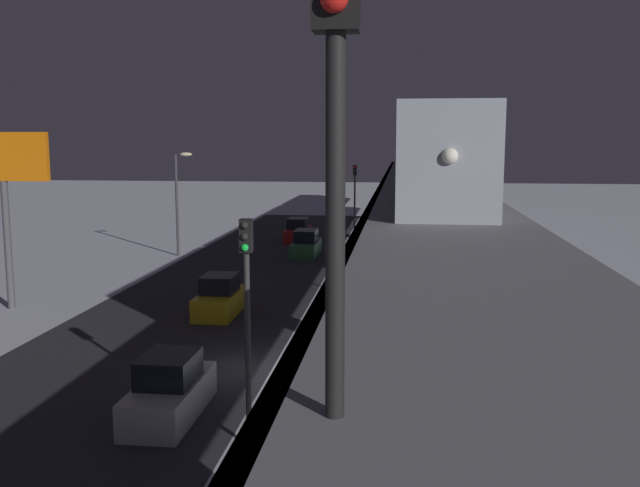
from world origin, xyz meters
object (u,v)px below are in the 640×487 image
object	(u,v)px
sedan_red	(298,232)
sedan_green_2	(306,246)
rail_signal	(336,81)
sedan_silver	(170,391)
subway_train	(419,147)
traffic_light_near	(247,300)
traffic_light_far	(355,190)
traffic_light_mid	(329,216)
sedan_yellow	(220,298)
commercial_billboard	(3,174)

from	to	relation	value
sedan_red	sedan_green_2	bearing A→B (deg)	-77.03
rail_signal	sedan_silver	bearing A→B (deg)	-65.77
subway_train	rail_signal	size ratio (longest dim) A/B	18.52
subway_train	traffic_light_near	bearing A→B (deg)	81.90
traffic_light_far	sedan_red	bearing A→B (deg)	26.28
rail_signal	sedan_red	bearing A→B (deg)	-81.07
traffic_light_near	traffic_light_mid	world-z (taller)	same
traffic_light_near	sedan_green_2	bearing A→B (deg)	-84.90
sedan_green_2	sedan_yellow	bearing A→B (deg)	-95.75
sedan_red	traffic_light_near	distance (m)	40.73
sedan_red	traffic_light_mid	xyz separation A→B (m)	(-4.70, 19.00, 3.41)
traffic_light_far	commercial_billboard	distance (m)	32.26
sedan_silver	sedan_green_2	bearing A→B (deg)	90.00
sedan_green_2	traffic_light_mid	xyz separation A→B (m)	(-2.90, 11.18, 3.40)
rail_signal	commercial_billboard	distance (m)	33.36
subway_train	commercial_billboard	distance (m)	31.52
rail_signal	traffic_light_mid	world-z (taller)	rail_signal
subway_train	traffic_light_far	xyz separation A→B (m)	(5.41, -4.62, -3.78)
subway_train	traffic_light_far	size ratio (longest dim) A/B	11.57
sedan_green_2	sedan_silver	bearing A→B (deg)	-90.00
sedan_yellow	traffic_light_far	bearing A→B (deg)	80.48
traffic_light_mid	traffic_light_far	distance (m)	21.32
subway_train	sedan_red	xyz separation A→B (m)	(10.11, -2.30, -7.19)
subway_train	rail_signal	bearing A→B (deg)	87.99
sedan_green_2	traffic_light_far	xyz separation A→B (m)	(-2.90, -10.14, 3.40)
traffic_light_near	commercial_billboard	bearing A→B (deg)	-42.97
sedan_red	traffic_light_far	distance (m)	6.25
sedan_green_2	traffic_light_near	distance (m)	32.80
sedan_silver	traffic_light_mid	xyz separation A→B (m)	(-2.90, -19.51, 3.40)
subway_train	commercial_billboard	size ratio (longest dim) A/B	8.32
sedan_silver	commercial_billboard	xyz separation A→B (m)	(12.67, -12.69, 6.03)
sedan_red	sedan_silver	size ratio (longest dim) A/B	1.04
traffic_light_mid	commercial_billboard	bearing A→B (deg)	23.64
sedan_red	sedan_green_2	xyz separation A→B (m)	(-1.80, 7.81, 0.01)
sedan_green_2	sedan_yellow	xyz separation A→B (m)	(1.80, 17.89, 0.00)
traffic_light_mid	sedan_yellow	bearing A→B (deg)	54.98
sedan_silver	sedan_yellow	distance (m)	12.93
traffic_light_near	traffic_light_far	bearing A→B (deg)	-90.00
traffic_light_far	sedan_green_2	bearing A→B (deg)	74.03
rail_signal	sedan_silver	distance (m)	17.86
sedan_silver	traffic_light_far	world-z (taller)	traffic_light_far
commercial_billboard	traffic_light_far	bearing A→B (deg)	-118.96
traffic_light_near	commercial_billboard	xyz separation A→B (m)	(15.57, -14.50, 2.63)
rail_signal	commercial_billboard	xyz separation A→B (m)	(19.20, -27.20, -2.09)
subway_train	rail_signal	distance (m)	50.75
sedan_red	sedan_yellow	xyz separation A→B (m)	(-0.00, 25.70, 0.01)
sedan_red	sedan_silver	bearing A→B (deg)	-87.32
rail_signal	traffic_light_mid	xyz separation A→B (m)	(3.63, -34.02, -4.72)
subway_train	sedan_red	distance (m)	12.61
sedan_yellow	sedan_silver	bearing A→B (deg)	-82.00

